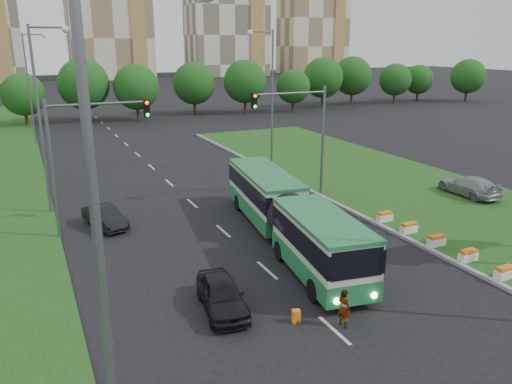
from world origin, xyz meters
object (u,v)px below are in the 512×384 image
traffic_mast_median (304,125)px  traffic_mast_left (80,145)px  car_median (469,186)px  car_left_near (222,295)px  car_left_far (105,217)px  pedestrian (344,308)px  articulated_bus (285,214)px  shopping_trolley (296,316)px

traffic_mast_median → traffic_mast_left: (-15.16, -1.00, 0.00)m
traffic_mast_left → car_median: 26.98m
car_left_near → traffic_mast_left: bearing=116.5°
car_left_far → pedestrian: bearing=-82.0°
traffic_mast_left → car_left_far: (1.06, 0.73, -4.69)m
traffic_mast_median → car_median: bearing=-24.5°
traffic_mast_left → car_left_near: size_ratio=1.92×
articulated_bus → traffic_mast_median: bearing=61.8°
traffic_mast_left → car_left_far: size_ratio=2.00×
traffic_mast_left → pedestrian: (7.87, -14.87, -4.55)m
traffic_mast_median → articulated_bus: size_ratio=0.48×
articulated_bus → shopping_trolley: 8.67m
articulated_bus → shopping_trolley: size_ratio=30.51×
traffic_mast_left → pedestrian: size_ratio=4.99×
car_left_near → car_left_far: 12.70m
articulated_bus → car_left_far: (-8.84, 6.80, -1.02)m
traffic_mast_left → car_left_far: 4.86m
traffic_mast_median → traffic_mast_left: same height
pedestrian → shopping_trolley: 1.96m
traffic_mast_median → car_left_far: size_ratio=2.00×
traffic_mast_median → traffic_mast_left: size_ratio=1.00×
car_left_near → car_left_far: bearing=110.9°
pedestrian → traffic_mast_median: bearing=-39.0°
shopping_trolley → car_left_near: bearing=150.0°
traffic_mast_median → articulated_bus: (-5.25, -7.08, -3.67)m
traffic_mast_left → articulated_bus: size_ratio=0.48×
car_left_far → shopping_trolley: bearing=-85.8°
traffic_mast_median → car_left_far: bearing=-178.9°
car_left_near → car_median: car_median is taller
car_left_near → shopping_trolley: (2.35, -2.19, -0.44)m
car_left_near → shopping_trolley: 3.25m
shopping_trolley → articulated_bus: bearing=78.1°
car_left_far → pedestrian: (6.81, -15.60, 0.14)m
traffic_mast_median → articulated_bus: traffic_mast_median is taller
car_left_far → pedestrian: 17.02m
traffic_mast_left → pedestrian: traffic_mast_left is taller
car_median → shopping_trolley: car_median is taller
traffic_mast_left → articulated_bus: bearing=-31.5°
car_left_far → car_median: bearing=-26.4°
traffic_mast_median → articulated_bus: 9.55m
car_left_far → car_median: size_ratio=0.81×
traffic_mast_median → car_left_near: (-11.21, -12.64, -4.64)m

